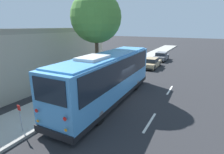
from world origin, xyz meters
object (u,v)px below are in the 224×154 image
Objects in this scene: shuttle_bus at (108,75)px; sign_post_near at (20,118)px; parked_sedan_tan at (151,63)px; sign_post_far at (48,106)px; street_tree at (97,14)px; parked_sedan_gray at (161,57)px.

shuttle_bus is 7.80× the size of sign_post_near.
parked_sedan_tan is 3.41× the size of sign_post_far.
shuttle_bus is at bearing -17.61° from sign_post_near.
sign_post_near is 1.10× the size of sign_post_far.
street_tree reaches higher than shuttle_bus.
sign_post_near is (-23.60, 1.55, 0.28)m from parked_sedan_gray.
sign_post_far is (-21.83, 1.55, 0.21)m from parked_sedan_gray.
street_tree reaches higher than parked_sedan_tan.
sign_post_near reaches higher than parked_sedan_gray.
sign_post_near is at bearing 160.93° from shuttle_bus.
sign_post_near is (-5.74, 1.82, -1.05)m from shuttle_bus.
parked_sedan_tan is 3.09× the size of sign_post_near.
shuttle_bus reaches higher than sign_post_far.
sign_post_near is at bearing -176.67° from street_tree.
street_tree is at bearing 44.72° from shuttle_bus.
parked_sedan_gray is at bearing -3.76° from sign_post_near.
sign_post_far is at bearing 176.02° from parked_sedan_gray.
shuttle_bus is at bearing -133.81° from street_tree.
sign_post_near is 1.77m from sign_post_far.
sign_post_far is (-16.06, 1.57, 0.23)m from parked_sedan_tan.
sign_post_far is (1.77, 0.00, -0.07)m from sign_post_near.
street_tree is at bearing 3.33° from sign_post_near.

